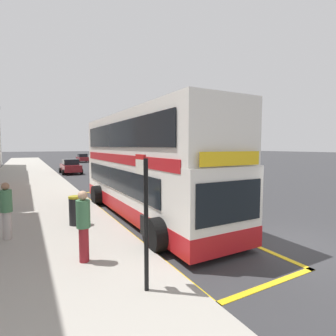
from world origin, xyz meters
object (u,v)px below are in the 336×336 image
Objects in this scene: double_decker_bus at (144,168)px; parked_car_maroon_distant at (82,158)px; parked_car_maroon_across at (71,166)px; litter_bin at (75,210)px; bus_stop_sign at (144,211)px; pedestrian_waiting_near_sign at (83,223)px; pedestrian_further_back at (6,208)px.

double_decker_bus is 2.60× the size of parked_car_maroon_distant.
double_decker_bus is 41.07m from parked_car_maroon_distant.
parked_car_maroon_across is 20.64m from litter_bin.
litter_bin is (-0.50, 5.20, -1.06)m from bus_stop_sign.
double_decker_bus is 6.06× the size of pedestrian_waiting_near_sign.
pedestrian_waiting_near_sign is 1.01× the size of pedestrian_further_back.
parked_car_maroon_across is at bearing 82.39° from pedestrian_waiting_near_sign.
litter_bin is at bearing -98.99° from parked_car_maroon_across.
double_decker_bus is 10.19× the size of litter_bin.
parked_car_maroon_across is 23.98m from pedestrian_waiting_near_sign.
litter_bin is at bearing 95.47° from bus_stop_sign.
double_decker_bus is at bearing -90.59° from parked_car_maroon_across.
pedestrian_waiting_near_sign is 1.68× the size of litter_bin.
litter_bin is at bearing 14.44° from pedestrian_further_back.
parked_car_maroon_distant is 43.03m from pedestrian_further_back.
pedestrian_waiting_near_sign reaches higher than parked_car_maroon_distant.
bus_stop_sign is 2.14m from pedestrian_waiting_near_sign.
pedestrian_waiting_near_sign is at bearing -130.97° from double_decker_bus.
bus_stop_sign is at bearing -99.04° from parked_car_maroon_distant.
double_decker_bus reaches higher than pedestrian_waiting_near_sign.
double_decker_bus reaches higher than litter_bin.
pedestrian_waiting_near_sign is (-8.38, -44.60, 0.33)m from parked_car_maroon_distant.
litter_bin is (-2.84, -20.44, -0.12)m from parked_car_maroon_across.
bus_stop_sign reaches higher than parked_car_maroon_across.
double_decker_bus reaches higher than bus_stop_sign.
bus_stop_sign is at bearing -65.99° from pedestrian_waiting_near_sign.
pedestrian_further_back reaches higher than parked_car_maroon_distant.
parked_car_maroon_across is 21.47m from parked_car_maroon_distant.
litter_bin is (2.11, 0.54, -0.44)m from pedestrian_further_back.
pedestrian_further_back is at bearing -103.46° from parked_car_maroon_distant.
parked_car_maroon_distant is 2.34× the size of pedestrian_waiting_near_sign.
pedestrian_further_back is at bearing 122.55° from pedestrian_waiting_near_sign.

